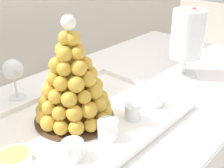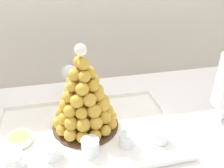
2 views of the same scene
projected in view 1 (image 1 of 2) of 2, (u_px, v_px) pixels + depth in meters
buffet_table at (121, 117)px, 1.12m from camera, size 1.60×0.80×0.76m
serving_tray at (82, 123)px, 0.90m from camera, size 0.66×0.43×0.02m
croquembouche at (73, 83)px, 0.86m from camera, size 0.25×0.25×0.33m
dessert_cup_mid_left at (73, 150)px, 0.75m from camera, size 0.06×0.06×0.05m
dessert_cup_centre at (108, 130)px, 0.82m from camera, size 0.06×0.06×0.06m
dessert_cup_mid_right at (133, 112)px, 0.91m from camera, size 0.05×0.05×0.05m
dessert_cup_right at (156, 99)px, 0.99m from camera, size 0.05×0.05×0.05m
creme_brulee_ramekin at (15, 158)px, 0.73m from camera, size 0.09×0.09×0.03m
macaron_goblet at (187, 35)px, 1.17m from camera, size 0.13×0.13×0.29m
fruit_tart_plate at (186, 50)px, 1.48m from camera, size 0.17×0.17×0.05m
wine_glass at (13, 71)px, 1.01m from camera, size 0.07×0.07×0.15m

